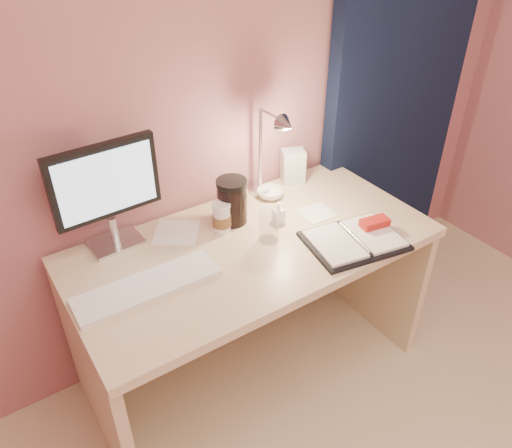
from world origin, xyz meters
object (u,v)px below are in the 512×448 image
product_box (293,166)px  desk_lamp (274,148)px  coffee_cup (222,218)px  clear_cup (269,225)px  bowl (270,193)px  desk (243,277)px  keyboard (148,286)px  monitor (105,187)px  planner (356,239)px  dark_jar (232,203)px  lotion_bottle (279,213)px

product_box → desk_lamp: (-0.18, -0.10, 0.18)m
coffee_cup → clear_cup: size_ratio=0.89×
coffee_cup → bowl: bearing=18.1°
desk → desk_lamp: (0.23, 0.12, 0.48)m
clear_cup → product_box: 0.48m
desk → clear_cup: clear_cup is taller
keyboard → product_box: (0.86, 0.32, 0.07)m
product_box → desk_lamp: desk_lamp is taller
desk → monitor: 0.68m
monitor → coffee_cup: bearing=-23.0°
monitor → clear_cup: 0.61m
coffee_cup → clear_cup: (0.11, -0.16, 0.01)m
coffee_cup → desk_lamp: desk_lamp is taller
planner → dark_jar: 0.50m
product_box → desk: bearing=-128.4°
planner → product_box: bearing=91.0°
keyboard → desk_lamp: (0.67, 0.22, 0.25)m
planner → keyboard: bearing=176.4°
lotion_bottle → desk_lamp: 0.26m
product_box → desk_lamp: bearing=-127.9°
clear_cup → desk_lamp: bearing=51.8°
monitor → product_box: 0.87m
bowl → desk_lamp: desk_lamp is taller
planner → dark_jar: (-0.32, 0.38, 0.07)m
lotion_bottle → planner: bearing=-57.9°
dark_jar → monitor: bearing=166.2°
monitor → product_box: bearing=-1.5°
desk_lamp → planner: bearing=-78.7°
dark_jar → desk_lamp: size_ratio=0.41×
dark_jar → keyboard: bearing=-156.9°
monitor → desk_lamp: bearing=-9.6°
clear_cup → desk_lamp: (0.17, 0.22, 0.19)m
lotion_bottle → bowl: bearing=64.2°
planner → monitor: bearing=157.5°
desk → keyboard: keyboard is taller
lotion_bottle → dark_jar: (-0.15, 0.11, 0.04)m
clear_cup → coffee_cup: bearing=126.0°
monitor → lotion_bottle: bearing=-23.1°
planner → lotion_bottle: size_ratio=4.35×
desk → product_box: size_ratio=9.18×
desk → lotion_bottle: size_ratio=15.22×
planner → product_box: size_ratio=2.62×
desk → coffee_cup: size_ratio=11.59×
monitor → product_box: size_ratio=2.73×
desk → planner: size_ratio=3.50×
monitor → coffee_cup: (0.38, -0.14, -0.19)m
lotion_bottle → desk_lamp: desk_lamp is taller
keyboard → clear_cup: bearing=1.1°
keyboard → coffee_cup: 0.42m
coffee_cup → desk_lamp: size_ratio=0.29×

